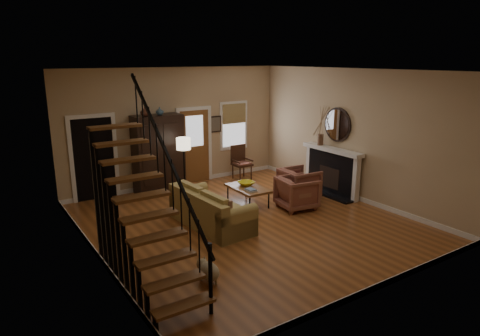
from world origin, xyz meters
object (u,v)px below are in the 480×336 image
coffee_table (248,196)px  armchair_left (297,193)px  armoire (158,154)px  armchair_right (299,184)px  sofa (211,209)px  side_chair (242,163)px  floor_lamp (184,168)px

coffee_table → armchair_left: size_ratio=1.37×
armoire → armchair_right: bearing=-42.4°
sofa → side_chair: side_chair is taller
armoire → armchair_left: 3.85m
armchair_right → armoire: bearing=52.0°
sofa → armchair_left: 2.28m
armoire → sofa: size_ratio=1.00×
sofa → floor_lamp: (0.38, 2.06, 0.40)m
armchair_left → armchair_right: 0.75m
armchair_right → coffee_table: bearing=79.9°
sofa → armoire: bearing=85.6°
armoire → side_chair: bearing=-4.5°
coffee_table → floor_lamp: floor_lamp is taller
sofa → armchair_right: armchair_right is taller
coffee_table → side_chair: size_ratio=1.15×
armchair_left → armchair_right: armchair_right is taller
armoire → floor_lamp: 0.93m
side_chair → armchair_right: bearing=-84.6°
armoire → armchair_right: (2.77, -2.53, -0.65)m
side_chair → armoire: bearing=175.5°
coffee_table → armoire: bearing=122.9°
armchair_right → floor_lamp: (-2.42, 1.71, 0.39)m
floor_lamp → side_chair: (2.20, 0.62, -0.28)m
armoire → armchair_right: 3.81m
armchair_left → armchair_right: (0.53, 0.53, 0.01)m
floor_lamp → armchair_right: bearing=-35.1°
side_chair → floor_lamp: bearing=-164.2°
sofa → coffee_table: 1.61m
armchair_left → floor_lamp: (-1.89, 2.23, 0.40)m
armchair_left → side_chair: (0.31, 2.86, 0.12)m
floor_lamp → armoire: bearing=112.9°
sofa → floor_lamp: size_ratio=1.33×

